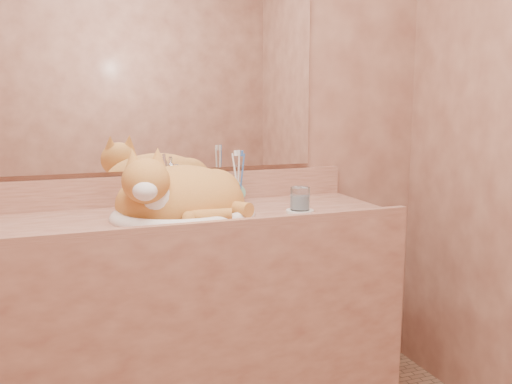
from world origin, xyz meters
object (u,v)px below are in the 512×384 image
object	(u,v)px
vanity_counter	(178,327)
soap_dispenser	(192,190)
toothbrush_cup	(239,194)
sink_basin	(183,195)
cat	(177,193)
water_glass	(300,199)

from	to	relation	value
vanity_counter	soap_dispenser	distance (m)	0.52
soap_dispenser	toothbrush_cup	xyz separation A→B (m)	(0.20, 0.04, -0.04)
sink_basin	soap_dispenser	size ratio (longest dim) A/B	3.18
vanity_counter	sink_basin	size ratio (longest dim) A/B	3.09
cat	water_glass	size ratio (longest dim) A/B	5.53
vanity_counter	sink_basin	distance (m)	0.51
sink_basin	toothbrush_cup	bearing A→B (deg)	16.48
sink_basin	water_glass	xyz separation A→B (m)	(0.43, -0.08, -0.03)
cat	toothbrush_cup	size ratio (longest dim) A/B	4.84
sink_basin	water_glass	bearing A→B (deg)	-21.30
sink_basin	cat	distance (m)	0.02
toothbrush_cup	water_glass	bearing A→B (deg)	-51.33
soap_dispenser	toothbrush_cup	world-z (taller)	soap_dispenser
sink_basin	cat	xyz separation A→B (m)	(-0.02, 0.01, 0.00)
sink_basin	soap_dispenser	bearing A→B (deg)	48.38
sink_basin	toothbrush_cup	world-z (taller)	sink_basin
soap_dispenser	water_glass	bearing A→B (deg)	-23.11
cat	toothbrush_cup	world-z (taller)	cat
sink_basin	toothbrush_cup	size ratio (longest dim) A/B	5.25
toothbrush_cup	water_glass	size ratio (longest dim) A/B	1.14
toothbrush_cup	water_glass	xyz separation A→B (m)	(0.17, -0.21, 0.01)
soap_dispenser	water_glass	xyz separation A→B (m)	(0.37, -0.17, -0.03)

